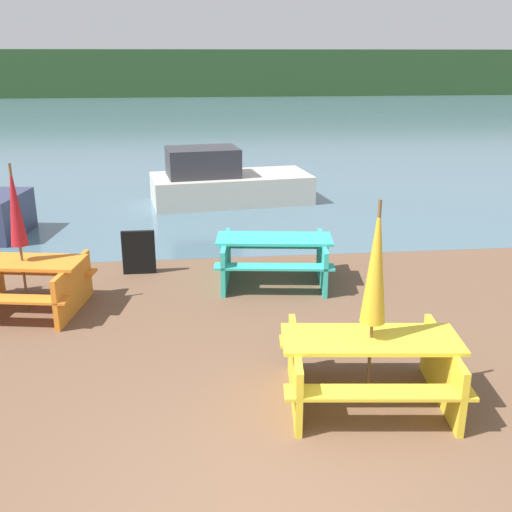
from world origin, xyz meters
TOP-DOWN VIEW (x-y plane):
  - water at (0.00, 31.68)m, footprint 60.00×50.00m
  - far_treeline at (0.00, 51.68)m, footprint 80.00×1.60m
  - picnic_table_yellow at (1.34, 1.74)m, footprint 1.98×1.57m
  - picnic_table_orange at (-2.90, 4.62)m, footprint 1.90×1.65m
  - picnic_table_teal at (0.82, 5.35)m, footprint 2.00×1.61m
  - umbrella_gold at (1.34, 1.74)m, footprint 0.26×0.26m
  - umbrella_crimson at (-2.90, 4.62)m, footprint 0.23×0.23m
  - boat at (0.35, 11.06)m, footprint 4.11×2.26m
  - signboard at (-1.39, 6.02)m, footprint 0.55×0.08m

SIDE VIEW (x-z plane):
  - water at x=0.00m, z-range 0.00..0.00m
  - signboard at x=-1.39m, z-range 0.00..0.75m
  - picnic_table_orange at x=-2.90m, z-range 0.07..0.84m
  - picnic_table_yellow at x=1.34m, z-range 0.08..0.83m
  - picnic_table_teal at x=0.82m, z-range 0.09..0.85m
  - boat at x=0.35m, z-range -0.18..1.21m
  - umbrella_crimson at x=-2.90m, z-range 0.48..2.63m
  - umbrella_gold at x=1.34m, z-range 0.45..2.67m
  - far_treeline at x=0.00m, z-range 0.00..4.00m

